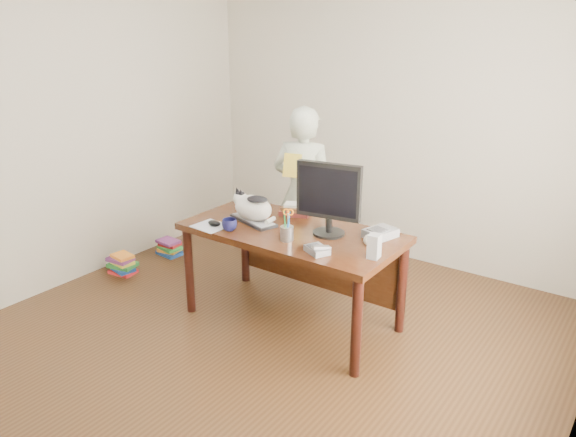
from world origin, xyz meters
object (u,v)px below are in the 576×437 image
Objects in this scene: baseball at (369,240)px; book_pile_b at (169,248)px; monitor at (329,195)px; speaker at (374,246)px; coffee_mug at (229,225)px; cat at (252,206)px; book_pile_a at (122,264)px; desk at (298,245)px; keyboard at (253,220)px; pen_cup at (287,232)px; calculator at (380,233)px; person at (303,194)px; book_stack at (296,210)px; mouse at (214,223)px; phone at (317,249)px.

book_pile_b is (-2.32, 0.29, -0.72)m from baseball.
baseball is (0.32, 0.00, -0.26)m from monitor.
monitor is 0.53m from speaker.
coffee_mug is at bearing -24.77° from book_pile_b.
monitor is at bearing 25.29° from cat.
desk is at bearing 9.03° from book_pile_a.
cat is (-0.01, 0.00, 0.11)m from keyboard.
speaker is (1.07, -0.08, -0.04)m from cat.
pen_cup reaches higher than book_pile_b.
coffee_mug is at bearing -135.14° from calculator.
desk is 3.04× the size of monitor.
monitor reaches higher than keyboard.
pen_cup is 2.12× the size of coffee_mug.
speaker is (0.72, -0.19, 0.23)m from desk.
book_pile_a is (-2.47, -0.09, -0.74)m from speaker.
desk is 6.87× the size of pen_cup.
desk is 9.94× the size of speaker.
desk is 0.80m from person.
pen_cup is 0.90× the size of book_pile_b.
baseball is 0.28× the size of book_pile_a.
book_stack is at bearing 141.67° from monitor.
mouse is at bearing -145.06° from desk.
desk reaches higher than book_pile_a.
mouse reaches higher than keyboard.
coffee_mug is at bearing -76.00° from cat.
monitor is at bearing 7.20° from book_pile_a.
cat is 1.58× the size of book_pile_b.
person reaches higher than book_stack.
book_stack is at bearing 17.37° from book_pile_a.
keyboard is 0.93m from baseball.
cat is 1.62m from book_pile_a.
book_stack is at bearing 63.78° from mouse.
coffee_mug is at bearing -169.00° from pen_cup.
pen_cup is at bearing -178.82° from speaker.
keyboard is at bearing 6.63° from book_pile_a.
phone is 2.24m from book_pile_a.
cat is at bearing -147.55° from calculator.
speaker is at bearing 7.00° from pen_cup.
baseball is (0.50, 0.25, -0.03)m from pen_cup.
speaker is 0.62× the size of book_pile_b.
calculator is at bearing 29.44° from mouse.
desk is 5.92× the size of book_pile_a.
keyboard is 0.84× the size of monitor.
person is at bearing 154.47° from phone.
pen_cup is at bearing -166.25° from phone.
monitor is 0.34× the size of person.
pen_cup is at bearing -71.23° from desk.
book_stack is 0.51m from person.
calculator reaches higher than book_pile_b.
mouse is 0.41× the size of book_pile_a.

